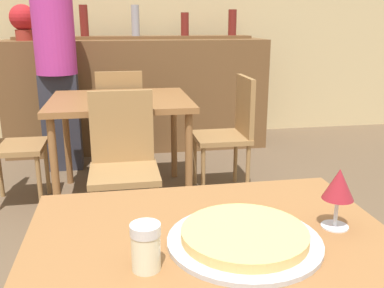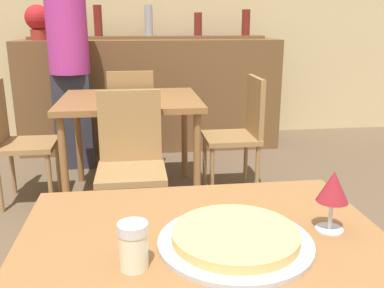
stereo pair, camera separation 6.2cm
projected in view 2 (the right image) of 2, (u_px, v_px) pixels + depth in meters
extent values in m
cube|color=#D1B784|center=(147.00, 10.00, 4.67)|extent=(8.00, 0.05, 2.80)
cube|color=brown|center=(208.00, 259.00, 1.00)|extent=(0.91, 0.82, 0.04)
cube|color=brown|center=(130.00, 101.00, 3.06)|extent=(0.99, 0.87, 0.04)
cylinder|color=brown|center=(64.00, 170.00, 2.76)|extent=(0.05, 0.05, 0.72)
cylinder|color=brown|center=(197.00, 165.00, 2.87)|extent=(0.05, 0.05, 0.72)
cylinder|color=brown|center=(79.00, 140.00, 3.47)|extent=(0.05, 0.05, 0.72)
cylinder|color=brown|center=(184.00, 136.00, 3.58)|extent=(0.05, 0.05, 0.72)
cube|color=brown|center=(151.00, 94.00, 4.42)|extent=(2.60, 0.56, 1.11)
cube|color=brown|center=(149.00, 37.00, 4.40)|extent=(2.39, 0.24, 0.03)
cylinder|color=#1E5123|center=(46.00, 22.00, 4.23)|extent=(0.08, 0.08, 0.27)
cylinder|color=maroon|center=(98.00, 21.00, 4.29)|extent=(0.08, 0.08, 0.30)
cylinder|color=#9999A3|center=(149.00, 20.00, 4.35)|extent=(0.08, 0.08, 0.30)
cylinder|color=maroon|center=(198.00, 24.00, 4.43)|extent=(0.08, 0.08, 0.23)
cylinder|color=maroon|center=(246.00, 22.00, 4.49)|extent=(0.09, 0.09, 0.26)
cube|color=olive|center=(131.00, 173.00, 2.50)|extent=(0.40, 0.40, 0.04)
cube|color=olive|center=(130.00, 126.00, 2.60)|extent=(0.38, 0.04, 0.44)
cylinder|color=olive|center=(102.00, 223.00, 2.38)|extent=(0.03, 0.03, 0.42)
cylinder|color=olive|center=(163.00, 219.00, 2.42)|extent=(0.03, 0.03, 0.42)
cylinder|color=olive|center=(106.00, 198.00, 2.70)|extent=(0.03, 0.03, 0.42)
cylinder|color=olive|center=(160.00, 196.00, 2.74)|extent=(0.03, 0.03, 0.42)
cube|color=olive|center=(132.00, 121.00, 3.80)|extent=(0.40, 0.40, 0.04)
cube|color=olive|center=(131.00, 98.00, 3.56)|extent=(0.38, 0.04, 0.44)
cylinder|color=olive|center=(151.00, 139.00, 4.05)|extent=(0.03, 0.03, 0.42)
cylinder|color=olive|center=(115.00, 141.00, 4.00)|extent=(0.03, 0.03, 0.42)
cylinder|color=olive|center=(153.00, 150.00, 3.72)|extent=(0.03, 0.03, 0.42)
cylinder|color=olive|center=(113.00, 151.00, 3.68)|extent=(0.03, 0.03, 0.42)
cube|color=olive|center=(27.00, 145.00, 3.06)|extent=(0.40, 0.40, 0.04)
cylinder|color=olive|center=(50.00, 182.00, 2.98)|extent=(0.03, 0.03, 0.42)
cylinder|color=olive|center=(58.00, 166.00, 3.30)|extent=(0.03, 0.03, 0.42)
cylinder|color=olive|center=(12.00, 168.00, 3.26)|extent=(0.03, 0.03, 0.42)
cube|color=olive|center=(231.00, 138.00, 3.24)|extent=(0.40, 0.40, 0.04)
cube|color=olive|center=(255.00, 106.00, 3.20)|extent=(0.04, 0.38, 0.44)
cylinder|color=olive|center=(205.00, 160.00, 3.45)|extent=(0.03, 0.03, 0.42)
cylinder|color=olive|center=(212.00, 174.00, 3.12)|extent=(0.03, 0.03, 0.42)
cylinder|color=olive|center=(246.00, 158.00, 3.49)|extent=(0.03, 0.03, 0.42)
cylinder|color=olive|center=(257.00, 172.00, 3.16)|extent=(0.03, 0.03, 0.42)
cylinder|color=#B7B7BC|center=(235.00, 242.00, 1.02)|extent=(0.37, 0.37, 0.01)
cylinder|color=#E0B266|center=(235.00, 235.00, 1.01)|extent=(0.30, 0.30, 0.02)
cylinder|color=beige|center=(134.00, 251.00, 0.91)|extent=(0.06, 0.06, 0.08)
cylinder|color=silver|center=(133.00, 228.00, 0.90)|extent=(0.07, 0.07, 0.02)
cube|color=#2D2D38|center=(74.00, 121.00, 3.82)|extent=(0.32, 0.18, 0.85)
cylinder|color=#B2338C|center=(67.00, 31.00, 3.60)|extent=(0.34, 0.34, 0.71)
cylinder|color=silver|center=(329.00, 229.00, 1.09)|extent=(0.07, 0.07, 0.00)
cylinder|color=silver|center=(331.00, 215.00, 1.08)|extent=(0.01, 0.01, 0.07)
cone|color=maroon|center=(333.00, 186.00, 1.06)|extent=(0.08, 0.08, 0.08)
cylinder|color=maroon|center=(39.00, 35.00, 4.08)|extent=(0.16, 0.16, 0.10)
sphere|color=red|center=(38.00, 18.00, 4.03)|extent=(0.24, 0.24, 0.24)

